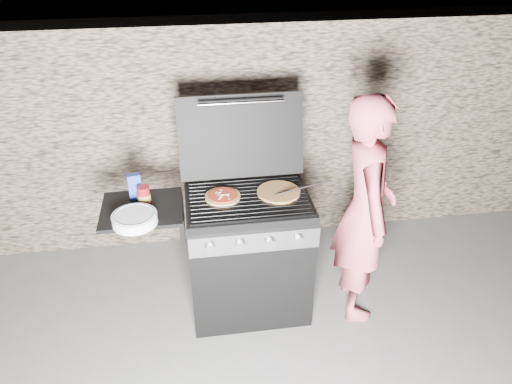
{
  "coord_description": "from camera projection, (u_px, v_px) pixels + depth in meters",
  "views": [
    {
      "loc": [
        -0.35,
        -2.69,
        2.57
      ],
      "look_at": [
        0.05,
        0.0,
        0.95
      ],
      "focal_mm": 35.0,
      "sensor_mm": 36.0,
      "label": 1
    }
  ],
  "objects": [
    {
      "name": "plate_stack",
      "position": [
        135.0,
        219.0,
        2.93
      ],
      "size": [
        0.3,
        0.3,
        0.06
      ],
      "primitive_type": "cylinder",
      "rotation": [
        0.0,
        0.0,
        0.15
      ],
      "color": "white",
      "rests_on": "gas_grill"
    },
    {
      "name": "tongs",
      "position": [
        303.0,
        188.0,
        3.21
      ],
      "size": [
        0.38,
        0.03,
        0.08
      ],
      "primitive_type": "cylinder",
      "rotation": [
        0.0,
        1.4,
        0.05
      ],
      "color": "black",
      "rests_on": "gas_grill"
    },
    {
      "name": "pizza_plain",
      "position": [
        279.0,
        192.0,
        3.23
      ],
      "size": [
        0.3,
        0.3,
        0.02
      ],
      "primitive_type": "cylinder",
      "rotation": [
        0.0,
        0.0,
        -0.08
      ],
      "color": "tan",
      "rests_on": "gas_grill"
    },
    {
      "name": "pizza_topped",
      "position": [
        223.0,
        196.0,
        3.18
      ],
      "size": [
        0.28,
        0.28,
        0.03
      ],
      "primitive_type": null,
      "rotation": [
        0.0,
        0.0,
        0.26
      ],
      "color": "tan",
      "rests_on": "gas_grill"
    },
    {
      "name": "blue_carton",
      "position": [
        135.0,
        186.0,
        3.15
      ],
      "size": [
        0.09,
        0.06,
        0.17
      ],
      "primitive_type": "cube",
      "rotation": [
        0.0,
        0.0,
        0.16
      ],
      "color": "#233A9E",
      "rests_on": "gas_grill"
    },
    {
      "name": "ground",
      "position": [
        249.0,
        304.0,
        3.65
      ],
      "size": [
        50.0,
        50.0,
        0.0
      ],
      "primitive_type": "plane",
      "color": "slate"
    },
    {
      "name": "person",
      "position": [
        365.0,
        210.0,
        3.26
      ],
      "size": [
        0.46,
        0.63,
        1.6
      ],
      "primitive_type": "imported",
      "rotation": [
        0.0,
        0.0,
        1.44
      ],
      "color": "#CC525E",
      "rests_on": "ground"
    },
    {
      "name": "stone_wall",
      "position": [
        231.0,
        133.0,
        4.08
      ],
      "size": [
        8.0,
        0.35,
        1.8
      ],
      "primitive_type": "cube",
      "color": "gray",
      "rests_on": "ground"
    },
    {
      "name": "gas_grill",
      "position": [
        212.0,
        258.0,
        3.38
      ],
      "size": [
        1.34,
        0.79,
        0.91
      ],
      "primitive_type": null,
      "color": "black",
      "rests_on": "ground"
    },
    {
      "name": "sauce_jar",
      "position": [
        144.0,
        195.0,
        3.11
      ],
      "size": [
        0.09,
        0.09,
        0.12
      ],
      "primitive_type": "cylinder",
      "rotation": [
        0.0,
        0.0,
        0.16
      ],
      "color": "maroon",
      "rests_on": "gas_grill"
    }
  ]
}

